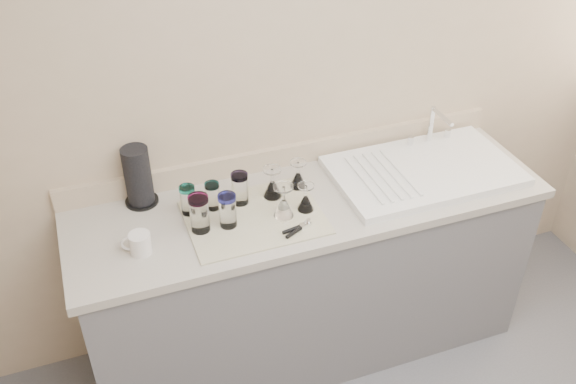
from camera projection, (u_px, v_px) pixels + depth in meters
name	position (u px, v px, depth m)	size (l,w,h in m)	color
room_envelope	(514.00, 262.00, 1.44)	(3.54, 3.50, 2.52)	#56565B
counter_unit	(308.00, 276.00, 3.00)	(2.06, 0.62, 0.90)	slate
sink_unit	(424.00, 170.00, 2.88)	(0.82, 0.50, 0.22)	white
dish_towel	(254.00, 217.00, 2.63)	(0.55, 0.42, 0.01)	beige
tumbler_teal	(188.00, 200.00, 2.61)	(0.06, 0.06, 0.13)	white
tumbler_cyan	(213.00, 196.00, 2.64)	(0.06, 0.06, 0.12)	white
tumbler_purple	(240.00, 188.00, 2.66)	(0.07, 0.07, 0.14)	white
tumbler_magenta	(199.00, 213.00, 2.51)	(0.08, 0.08, 0.16)	white
tumbler_blue	(228.00, 210.00, 2.54)	(0.07, 0.07, 0.15)	white
goblet_back_left	(272.00, 187.00, 2.71)	(0.08, 0.08, 0.14)	white
goblet_back_right	(298.00, 178.00, 2.77)	(0.07, 0.07, 0.13)	white
goblet_front_left	(284.00, 206.00, 2.60)	(0.08, 0.08, 0.15)	white
goblet_front_right	(306.00, 201.00, 2.64)	(0.07, 0.07, 0.12)	white
can_opener	(297.00, 229.00, 2.55)	(0.13, 0.07, 0.02)	silver
white_mug	(140.00, 243.00, 2.43)	(0.13, 0.10, 0.09)	silver
paper_towel_roll	(138.00, 177.00, 2.64)	(0.14, 0.14, 0.26)	black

